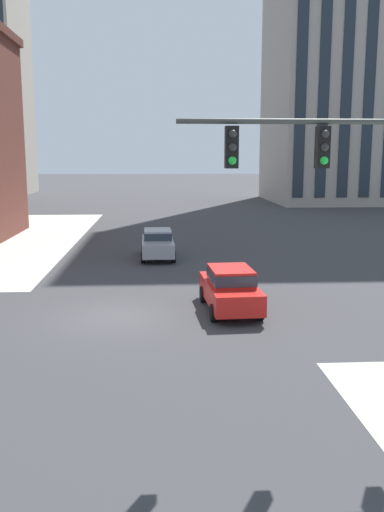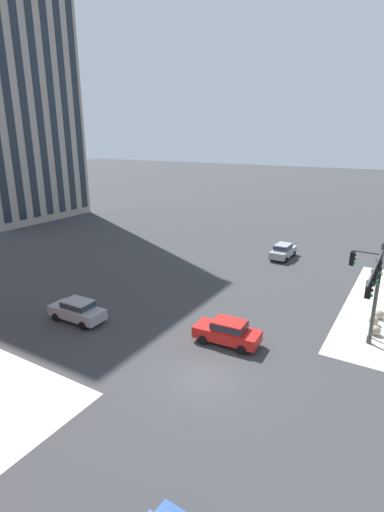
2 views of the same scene
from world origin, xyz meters
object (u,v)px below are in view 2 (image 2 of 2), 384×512
object	(u,v)px
traffic_signal_main	(372,283)
bollard_sphere_curb_c	(379,314)
bollard_sphere_curb_b	(374,320)
car_main_northbound_near	(283,250)
car_main_southbound_near	(228,331)
car_main_northbound_far	(77,310)
street_lamp_corner_near	(377,296)
bollard_sphere_curb_a	(376,330)

from	to	relation	value
traffic_signal_main	bollard_sphere_curb_c	xyz separation A→B (m)	(5.96, -0.36, -4.47)
bollard_sphere_curb_c	bollard_sphere_curb_b	bearing A→B (deg)	169.25
traffic_signal_main	car_main_northbound_near	size ratio (longest dim) A/B	1.65
traffic_signal_main	car_main_southbound_near	distance (m)	9.47
car_main_northbound_far	street_lamp_corner_near	bearing A→B (deg)	-66.19
traffic_signal_main	bollard_sphere_curb_c	bearing A→B (deg)	-3.44
car_main_northbound_near	street_lamp_corner_near	bearing A→B (deg)	-142.85
bollard_sphere_curb_a	bollard_sphere_curb_b	distance (m)	1.61
traffic_signal_main	bollard_sphere_curb_b	distance (m)	6.43
bollard_sphere_curb_a	car_main_northbound_near	distance (m)	17.87
car_main_northbound_near	car_main_southbound_near	size ratio (longest dim) A/B	0.99
car_main_northbound_near	bollard_sphere_curb_b	bearing A→B (deg)	-138.57
street_lamp_corner_near	car_main_northbound_near	world-z (taller)	street_lamp_corner_near
bollard_sphere_curb_a	bollard_sphere_curb_c	bearing A→B (deg)	1.08
car_main_northbound_near	car_main_southbound_near	world-z (taller)	same
traffic_signal_main	car_main_northbound_near	bearing A→B (deg)	32.45
bollard_sphere_curb_c	street_lamp_corner_near	size ratio (longest dim) A/B	0.14
bollard_sphere_curb_c	street_lamp_corner_near	distance (m)	4.45
bollard_sphere_curb_b	car_main_northbound_near	bearing A→B (deg)	41.43
bollard_sphere_curb_a	bollard_sphere_curb_b	size ratio (longest dim) A/B	1.00
car_main_northbound_far	car_main_southbound_near	world-z (taller)	same
bollard_sphere_curb_b	car_main_southbound_near	xyz separation A→B (m)	(-7.92, 8.08, 0.57)
bollard_sphere_curb_a	bollard_sphere_curb_b	bearing A→B (deg)	11.10
traffic_signal_main	bollard_sphere_curb_b	size ratio (longest dim) A/B	10.54
bollard_sphere_curb_b	car_main_southbound_near	distance (m)	11.32
bollard_sphere_curb_c	car_main_southbound_near	bearing A→B (deg)	138.02
street_lamp_corner_near	car_main_southbound_near	world-z (taller)	street_lamp_corner_near
car_main_northbound_near	car_main_northbound_far	bearing A→B (deg)	160.18
car_main_northbound_near	bollard_sphere_curb_c	bearing A→B (deg)	-134.62
bollard_sphere_curb_b	car_main_northbound_far	distance (m)	21.95
traffic_signal_main	car_main_northbound_far	xyz separation A→B (m)	(-6.04, 19.07, -3.90)
street_lamp_corner_near	car_main_northbound_far	size ratio (longest dim) A/B	1.10
bollard_sphere_curb_c	car_main_northbound_near	xyz separation A→B (m)	(10.99, 11.14, 0.57)
street_lamp_corner_near	car_main_northbound_far	xyz separation A→B (m)	(-8.50, 19.27, -2.18)
traffic_signal_main	car_main_southbound_near	xyz separation A→B (m)	(-3.30, 7.97, -3.90)
bollard_sphere_curb_a	car_main_southbound_near	xyz separation A→B (m)	(-6.34, 8.39, 0.57)
bollard_sphere_curb_c	car_main_northbound_near	bearing A→B (deg)	45.38
traffic_signal_main	bollard_sphere_curb_a	world-z (taller)	traffic_signal_main
bollard_sphere_curb_b	bollard_sphere_curb_c	distance (m)	1.37
traffic_signal_main	bollard_sphere_curb_a	bearing A→B (deg)	-7.73
traffic_signal_main	street_lamp_corner_near	world-z (taller)	traffic_signal_main
car_main_northbound_near	traffic_signal_main	bearing A→B (deg)	-147.55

